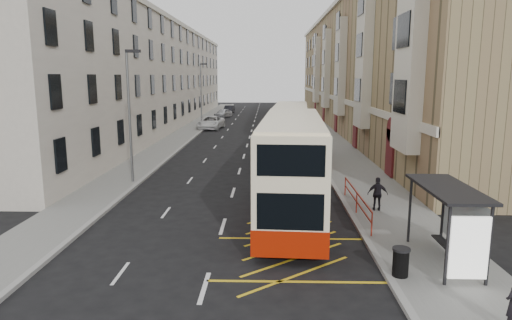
{
  "coord_description": "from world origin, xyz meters",
  "views": [
    {
      "loc": [
        1.99,
        -15.41,
        6.61
      ],
      "look_at": [
        1.42,
        6.59,
        2.54
      ],
      "focal_mm": 32.0,
      "sensor_mm": 36.0,
      "label": 1
    }
  ],
  "objects_px": {
    "street_lamp_far": "(201,92)",
    "double_decker_front": "(292,167)",
    "double_decker_rear": "(290,133)",
    "pedestrian_far": "(378,194)",
    "car_silver": "(223,113)",
    "litter_bin": "(401,261)",
    "car_red": "(282,110)",
    "pedestrian_mid": "(458,224)",
    "white_van": "(211,123)",
    "street_lamp_near": "(130,109)",
    "bus_shelter": "(455,210)",
    "car_dark": "(229,109)"
  },
  "relations": [
    {
      "from": "street_lamp_near",
      "to": "double_decker_front",
      "type": "distance_m",
      "value": 11.7
    },
    {
      "from": "street_lamp_far",
      "to": "white_van",
      "type": "xyz_separation_m",
      "value": [
        1.15,
        -0.23,
        -3.83
      ]
    },
    {
      "from": "double_decker_rear",
      "to": "litter_bin",
      "type": "distance_m",
      "value": 20.94
    },
    {
      "from": "double_decker_rear",
      "to": "pedestrian_far",
      "type": "height_order",
      "value": "double_decker_rear"
    },
    {
      "from": "street_lamp_far",
      "to": "double_decker_front",
      "type": "distance_m",
      "value": 37.79
    },
    {
      "from": "double_decker_front",
      "to": "double_decker_rear",
      "type": "relative_size",
      "value": 1.07
    },
    {
      "from": "pedestrian_mid",
      "to": "pedestrian_far",
      "type": "relative_size",
      "value": 1.09
    },
    {
      "from": "double_decker_front",
      "to": "car_dark",
      "type": "relative_size",
      "value": 2.83
    },
    {
      "from": "street_lamp_far",
      "to": "double_decker_rear",
      "type": "height_order",
      "value": "street_lamp_far"
    },
    {
      "from": "litter_bin",
      "to": "car_silver",
      "type": "relative_size",
      "value": 0.23
    },
    {
      "from": "car_silver",
      "to": "pedestrian_far",
      "type": "bearing_deg",
      "value": -55.27
    },
    {
      "from": "car_red",
      "to": "pedestrian_mid",
      "type": "bearing_deg",
      "value": 97.33
    },
    {
      "from": "double_decker_front",
      "to": "double_decker_rear",
      "type": "height_order",
      "value": "double_decker_front"
    },
    {
      "from": "double_decker_front",
      "to": "pedestrian_far",
      "type": "distance_m",
      "value": 4.52
    },
    {
      "from": "street_lamp_near",
      "to": "double_decker_front",
      "type": "height_order",
      "value": "street_lamp_near"
    },
    {
      "from": "street_lamp_near",
      "to": "litter_bin",
      "type": "height_order",
      "value": "street_lamp_near"
    },
    {
      "from": "white_van",
      "to": "car_red",
      "type": "xyz_separation_m",
      "value": [
        9.67,
        21.4,
        -0.05
      ]
    },
    {
      "from": "pedestrian_mid",
      "to": "car_dark",
      "type": "bearing_deg",
      "value": 72.37
    },
    {
      "from": "double_decker_rear",
      "to": "street_lamp_near",
      "type": "bearing_deg",
      "value": -139.17
    },
    {
      "from": "car_silver",
      "to": "car_dark",
      "type": "height_order",
      "value": "car_silver"
    },
    {
      "from": "pedestrian_far",
      "to": "car_silver",
      "type": "height_order",
      "value": "pedestrian_far"
    },
    {
      "from": "bus_shelter",
      "to": "pedestrian_mid",
      "type": "relative_size",
      "value": 2.38
    },
    {
      "from": "double_decker_front",
      "to": "litter_bin",
      "type": "bearing_deg",
      "value": -61.04
    },
    {
      "from": "double_decker_rear",
      "to": "pedestrian_far",
      "type": "xyz_separation_m",
      "value": [
        3.63,
        -13.27,
        -1.28
      ]
    },
    {
      "from": "street_lamp_near",
      "to": "pedestrian_far",
      "type": "height_order",
      "value": "street_lamp_near"
    },
    {
      "from": "pedestrian_far",
      "to": "car_dark",
      "type": "relative_size",
      "value": 0.39
    },
    {
      "from": "street_lamp_near",
      "to": "street_lamp_far",
      "type": "distance_m",
      "value": 30.0
    },
    {
      "from": "double_decker_rear",
      "to": "white_van",
      "type": "relative_size",
      "value": 1.93
    },
    {
      "from": "street_lamp_near",
      "to": "car_dark",
      "type": "relative_size",
      "value": 1.88
    },
    {
      "from": "double_decker_front",
      "to": "street_lamp_near",
      "type": "bearing_deg",
      "value": 148.77
    },
    {
      "from": "street_lamp_near",
      "to": "double_decker_front",
      "type": "xyz_separation_m",
      "value": [
        9.46,
        -6.52,
        -2.22
      ]
    },
    {
      "from": "double_decker_rear",
      "to": "pedestrian_far",
      "type": "bearing_deg",
      "value": -70.36
    },
    {
      "from": "white_van",
      "to": "street_lamp_far",
      "type": "bearing_deg",
      "value": 174.49
    },
    {
      "from": "car_silver",
      "to": "white_van",
      "type": "bearing_deg",
      "value": -68.98
    },
    {
      "from": "bus_shelter",
      "to": "car_silver",
      "type": "height_order",
      "value": "bus_shelter"
    },
    {
      "from": "street_lamp_far",
      "to": "double_decker_front",
      "type": "height_order",
      "value": "street_lamp_far"
    },
    {
      "from": "double_decker_rear",
      "to": "car_red",
      "type": "xyz_separation_m",
      "value": [
        0.77,
        43.73,
        -1.49
      ]
    },
    {
      "from": "bus_shelter",
      "to": "car_dark",
      "type": "relative_size",
      "value": 1.0
    },
    {
      "from": "double_decker_front",
      "to": "pedestrian_far",
      "type": "bearing_deg",
      "value": 12.71
    },
    {
      "from": "pedestrian_far",
      "to": "white_van",
      "type": "bearing_deg",
      "value": -62.62
    },
    {
      "from": "double_decker_rear",
      "to": "car_red",
      "type": "height_order",
      "value": "double_decker_rear"
    },
    {
      "from": "double_decker_rear",
      "to": "white_van",
      "type": "bearing_deg",
      "value": 116.06
    },
    {
      "from": "bus_shelter",
      "to": "car_red",
      "type": "bearing_deg",
      "value": 93.49
    },
    {
      "from": "street_lamp_far",
      "to": "bus_shelter",
      "type": "bearing_deg",
      "value": -70.88
    },
    {
      "from": "pedestrian_far",
      "to": "white_van",
      "type": "height_order",
      "value": "pedestrian_far"
    },
    {
      "from": "litter_bin",
      "to": "pedestrian_mid",
      "type": "xyz_separation_m",
      "value": [
        2.95,
        2.74,
        0.4
      ]
    },
    {
      "from": "car_dark",
      "to": "pedestrian_far",
      "type": "bearing_deg",
      "value": -73.89
    },
    {
      "from": "street_lamp_near",
      "to": "street_lamp_far",
      "type": "bearing_deg",
      "value": 90.0
    },
    {
      "from": "pedestrian_far",
      "to": "street_lamp_near",
      "type": "bearing_deg",
      "value": -15.07
    },
    {
      "from": "double_decker_front",
      "to": "double_decker_rear",
      "type": "distance_m",
      "value": 13.98
    }
  ]
}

